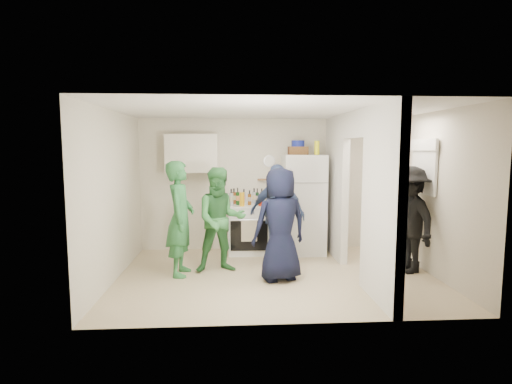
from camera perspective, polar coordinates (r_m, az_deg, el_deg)
floor at (r=6.27m, az=2.87°, el=-11.83°), size 4.80×4.80×0.00m
wall_back at (r=7.68m, az=1.52°, el=1.08°), size 4.80×0.00×4.80m
wall_front at (r=4.33m, az=5.47°, el=-3.03°), size 4.80×0.00×4.80m
wall_left at (r=6.21m, az=-19.66°, el=-0.54°), size 0.00×3.40×3.40m
wall_right at (r=6.70m, az=23.78°, el=-0.22°), size 0.00×3.40×3.40m
ceiling at (r=5.98m, az=3.01°, el=11.58°), size 4.80×4.80×0.00m
partition_pier_back at (r=7.30m, az=11.36°, el=0.68°), size 0.12×1.20×2.50m
partition_pier_front at (r=5.22m, az=17.55°, el=-1.70°), size 0.12×1.20×2.50m
partition_header at (r=6.22m, az=14.20°, el=9.35°), size 0.12×1.00×0.40m
stove at (r=7.45m, az=-1.10°, el=-5.26°), size 0.76×0.64×0.91m
upper_cabinet at (r=7.47m, az=-9.15°, el=5.46°), size 0.95×0.34×0.70m
fridge at (r=7.45m, az=6.74°, el=-1.73°), size 0.75×0.73×1.83m
wicker_basket at (r=7.41m, az=6.01°, el=5.90°), size 0.35×0.25×0.15m
blue_bowl at (r=7.41m, az=6.02°, el=6.90°), size 0.24×0.24×0.11m
yellow_cup_stack_top at (r=7.32m, az=8.69°, el=6.25°), size 0.09×0.09×0.25m
wall_clock at (r=7.64m, az=1.91°, el=4.43°), size 0.22×0.02×0.22m
spice_shelf at (r=7.62m, az=1.55°, el=1.79°), size 0.35×0.08×0.03m
nook_window at (r=6.84m, az=23.01°, el=3.30°), size 0.03×0.70×0.80m
nook_window_frame at (r=6.84m, az=22.90°, el=3.30°), size 0.04×0.76×0.86m
nook_valance at (r=6.82m, az=22.83°, el=6.24°), size 0.04×0.82×0.18m
yellow_cup_stack_stove at (r=7.13m, az=-2.00°, el=-1.05°), size 0.09×0.09×0.25m
red_cup at (r=7.17m, az=0.71°, el=-1.52°), size 0.09×0.09×0.12m
person_green_left at (r=6.21m, az=-10.77°, el=-3.73°), size 0.47×0.67×1.76m
person_green_center at (r=6.30m, az=-5.07°, el=-3.98°), size 0.89×0.75×1.65m
person_denim at (r=6.70m, az=2.97°, el=-3.20°), size 1.06×0.86×1.69m
person_navy at (r=5.87m, az=3.46°, el=-4.63°), size 0.94×0.75×1.67m
person_nook at (r=6.70m, az=21.01°, el=-3.69°), size 0.79×1.17×1.67m
bottle_a at (r=7.46m, az=-3.16°, el=-0.58°), size 0.08×0.08×0.29m
bottle_b at (r=7.28m, az=-2.64°, el=-0.63°), size 0.06×0.06×0.32m
bottle_c at (r=7.50m, az=-1.74°, el=-0.60°), size 0.07×0.07×0.27m
bottle_d at (r=7.28m, az=-0.93°, el=-0.80°), size 0.07×0.07×0.27m
bottle_e at (r=7.52m, az=-0.27°, el=-0.53°), size 0.08×0.08×0.29m
bottle_f at (r=7.38m, az=0.18°, el=-0.62°), size 0.06×0.06×0.29m
bottle_g at (r=7.49m, az=0.82°, el=-0.57°), size 0.07×0.07×0.28m
bottle_h at (r=7.20m, az=-3.56°, el=-0.76°), size 0.08×0.08×0.31m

